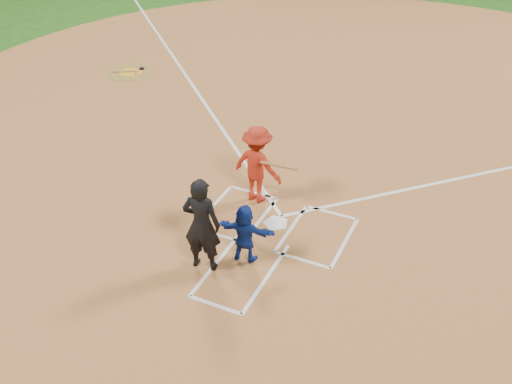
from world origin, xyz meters
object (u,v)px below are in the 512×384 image
at_px(home_plate, 276,223).
at_px(catcher, 245,233).
at_px(umpire, 202,225).
at_px(on_deck_circle, 131,72).
at_px(batter_at_plate, 257,165).

distance_m(home_plate, catcher, 1.50).
height_order(catcher, umpire, umpire).
xyz_separation_m(on_deck_circle, batter_at_plate, (7.44, -5.33, 0.93)).
bearing_deg(home_plate, batter_at_plate, -41.73).
xyz_separation_m(umpire, batter_at_plate, (-0.06, 2.62, -0.08)).
relative_size(on_deck_circle, catcher, 1.34).
bearing_deg(on_deck_circle, home_plate, -36.24).
height_order(on_deck_circle, umpire, umpire).
distance_m(on_deck_circle, catcher, 11.02).
xyz_separation_m(catcher, umpire, (-0.64, -0.56, 0.38)).
xyz_separation_m(home_plate, on_deck_circle, (-8.24, 6.04, -0.00)).
relative_size(catcher, umpire, 0.62).
relative_size(home_plate, batter_at_plate, 0.32).
height_order(on_deck_circle, batter_at_plate, batter_at_plate).
bearing_deg(batter_at_plate, catcher, -71.34).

